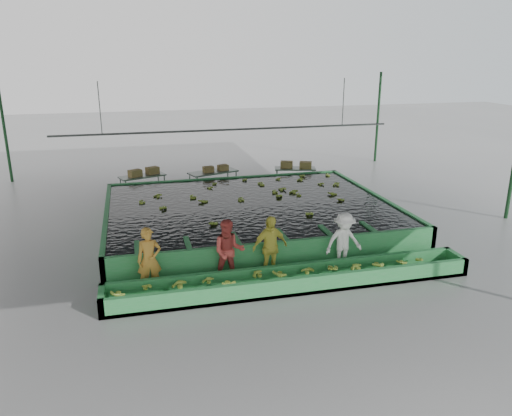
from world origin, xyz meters
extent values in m
plane|color=gray|center=(0.00, 0.00, 0.00)|extent=(80.00, 80.00, 0.00)
cube|color=gray|center=(0.00, 0.00, 5.00)|extent=(20.00, 22.00, 0.04)
cube|color=black|center=(0.00, 1.50, 0.85)|extent=(9.70, 7.70, 0.00)
cylinder|color=#59605B|center=(0.00, 5.00, 3.00)|extent=(0.08, 0.08, 14.00)
cylinder|color=#59605B|center=(-5.00, 5.00, 4.00)|extent=(0.04, 0.04, 2.00)
cylinder|color=#59605B|center=(5.00, 5.00, 4.00)|extent=(0.04, 0.04, 2.00)
imported|color=#C0872F|center=(-3.71, -2.80, 0.87)|extent=(0.67, 0.47, 1.75)
imported|color=#BB4039|center=(-1.60, -2.80, 0.90)|extent=(0.97, 0.80, 1.79)
imported|color=#DAD547|center=(-0.44, -2.80, 0.90)|extent=(1.13, 0.66, 1.81)
imported|color=white|center=(1.76, -2.80, 0.86)|extent=(1.14, 0.69, 1.72)
camera|label=1|loc=(-3.96, -15.11, 6.06)|focal=35.00mm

